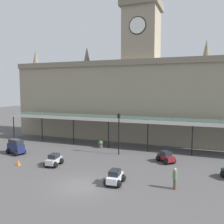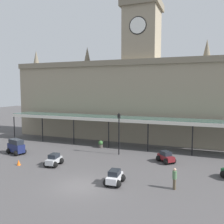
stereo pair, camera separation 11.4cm
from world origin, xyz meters
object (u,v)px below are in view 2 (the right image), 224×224
victorian_lamppost (119,129)px  planter_by_canopy (101,144)px  car_maroon_sedan (166,158)px  car_white_sedan (115,178)px  car_navy_van (16,147)px  car_silver_sedan (54,161)px  pedestrian_crossing_forecourt (175,178)px  traffic_cone (19,163)px

victorian_lamppost → planter_by_canopy: size_ratio=5.13×
car_maroon_sedan → planter_by_canopy: (-9.00, 3.40, -0.01)m
car_white_sedan → car_navy_van: car_navy_van is taller
car_white_sedan → car_silver_sedan: size_ratio=0.98×
pedestrian_crossing_forecourt → planter_by_canopy: bearing=136.6°
pedestrian_crossing_forecourt → car_white_sedan: bearing=-171.1°
car_navy_van → car_silver_sedan: car_navy_van is taller
car_silver_sedan → planter_by_canopy: 8.65m
car_navy_van → planter_by_canopy: (8.15, 6.41, -0.32)m
car_maroon_sedan → car_silver_sedan: (-10.42, -5.13, 0.00)m
car_white_sedan → car_maroon_sedan: same height
car_white_sedan → car_navy_van: 14.85m
car_navy_van → pedestrian_crossing_forecourt: 19.21m
car_maroon_sedan → victorian_lamppost: (-5.67, 1.18, 2.56)m
car_navy_van → victorian_lamppost: size_ratio=0.52×
car_navy_van → car_maroon_sedan: (17.15, 3.01, -0.30)m
car_silver_sedan → traffic_cone: (-3.40, -1.21, -0.23)m
car_silver_sedan → traffic_cone: bearing=-160.4°
car_navy_van → victorian_lamppost: 12.43m
traffic_cone → car_silver_sedan: bearing=19.6°
car_maroon_sedan → planter_by_canopy: size_ratio=2.32×
car_white_sedan → car_navy_van: (-14.17, 4.44, 0.30)m
car_white_sedan → car_maroon_sedan: 8.03m
car_silver_sedan → pedestrian_crossing_forecourt: (12.11, -1.59, 0.41)m
car_white_sedan → victorian_lamppost: size_ratio=0.43×
car_maroon_sedan → car_silver_sedan: bearing=-153.8°
pedestrian_crossing_forecourt → traffic_cone: bearing=178.6°
car_white_sedan → car_silver_sedan: 7.79m
planter_by_canopy → car_navy_van: bearing=-141.8°
pedestrian_crossing_forecourt → car_maroon_sedan: bearing=104.1°
car_navy_van → victorian_lamppost: victorian_lamppost is taller
car_white_sedan → victorian_lamppost: (-2.69, 8.63, 2.56)m
car_maroon_sedan → traffic_cone: bearing=-155.3°
pedestrian_crossing_forecourt → victorian_lamppost: size_ratio=0.34×
car_maroon_sedan → planter_by_canopy: 9.62m
car_white_sedan → pedestrian_crossing_forecourt: pedestrian_crossing_forecourt is taller
car_navy_van → traffic_cone: car_navy_van is taller
car_maroon_sedan → car_silver_sedan: same height
car_silver_sedan → traffic_cone: car_silver_sedan is taller
car_white_sedan → traffic_cone: 10.89m
car_maroon_sedan → car_silver_sedan: 11.61m
victorian_lamppost → car_silver_sedan: bearing=-127.0°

